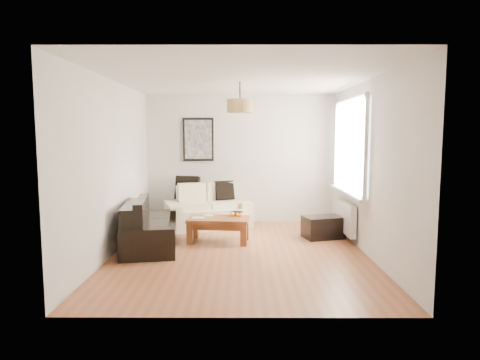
{
  "coord_description": "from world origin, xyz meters",
  "views": [
    {
      "loc": [
        0.02,
        -6.09,
        1.77
      ],
      "look_at": [
        0.0,
        0.6,
        1.05
      ],
      "focal_mm": 30.64,
      "sensor_mm": 36.0,
      "label": 1
    }
  ],
  "objects_px": {
    "loveseat_cream": "(208,207)",
    "sofa_leather": "(150,225)",
    "coffee_table": "(218,230)",
    "ottoman": "(323,227)"
  },
  "relations": [
    {
      "from": "loveseat_cream",
      "to": "ottoman",
      "type": "xyz_separation_m",
      "value": [
        2.08,
        -0.86,
        -0.21
      ]
    },
    {
      "from": "sofa_leather",
      "to": "ottoman",
      "type": "xyz_separation_m",
      "value": [
        2.88,
        0.6,
        -0.16
      ]
    },
    {
      "from": "loveseat_cream",
      "to": "sofa_leather",
      "type": "bearing_deg",
      "value": -137.52
    },
    {
      "from": "loveseat_cream",
      "to": "ottoman",
      "type": "relative_size",
      "value": 2.39
    },
    {
      "from": "coffee_table",
      "to": "ottoman",
      "type": "bearing_deg",
      "value": 9.05
    },
    {
      "from": "sofa_leather",
      "to": "ottoman",
      "type": "bearing_deg",
      "value": -86.76
    },
    {
      "from": "loveseat_cream",
      "to": "coffee_table",
      "type": "xyz_separation_m",
      "value": [
        0.27,
        -1.15,
        -0.19
      ]
    },
    {
      "from": "loveseat_cream",
      "to": "coffee_table",
      "type": "distance_m",
      "value": 1.2
    },
    {
      "from": "coffee_table",
      "to": "loveseat_cream",
      "type": "bearing_deg",
      "value": 103.13
    },
    {
      "from": "coffee_table",
      "to": "sofa_leather",
      "type": "bearing_deg",
      "value": -163.96
    }
  ]
}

